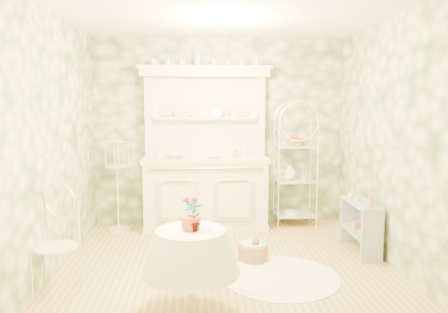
{
  "coord_description": "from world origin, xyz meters",
  "views": [
    {
      "loc": [
        -0.3,
        -4.56,
        1.78
      ],
      "look_at": [
        0.0,
        0.5,
        1.15
      ],
      "focal_mm": 35.0,
      "sensor_mm": 36.0,
      "label": 1
    }
  ],
  "objects": [
    {
      "name": "bottle_blue",
      "position": [
        1.58,
        0.38,
        0.65
      ],
      "size": [
        0.06,
        0.06,
        0.1
      ],
      "primitive_type": "imported",
      "rotation": [
        0.0,
        0.0,
        0.32
      ],
      "color": "#87A9CB",
      "rests_on": "side_shelf"
    },
    {
      "name": "bowl_white",
      "position": [
        -0.09,
        1.46,
        1.02
      ],
      "size": [
        0.26,
        0.26,
        0.07
      ],
      "primitive_type": "imported",
      "rotation": [
        0.0,
        0.0,
        0.27
      ],
      "color": "white",
      "rests_on": "kitchen_dresser"
    },
    {
      "name": "wall_front",
      "position": [
        0.0,
        -1.8,
        1.35
      ],
      "size": [
        3.6,
        3.6,
        0.0
      ],
      "primitive_type": "plane",
      "color": "beige",
      "rests_on": "floor"
    },
    {
      "name": "bottle_amber",
      "position": [
        1.62,
        0.12,
        0.68
      ],
      "size": [
        0.09,
        0.09,
        0.18
      ],
      "primitive_type": "imported",
      "rotation": [
        0.0,
        0.0,
        -0.35
      ],
      "color": "#CB7753",
      "rests_on": "side_shelf"
    },
    {
      "name": "wall_back",
      "position": [
        0.0,
        1.8,
        1.35
      ],
      "size": [
        3.6,
        3.6,
        0.0
      ],
      "primitive_type": "plane",
      "color": "beige",
      "rests_on": "floor"
    },
    {
      "name": "lace_rug",
      "position": [
        0.53,
        -0.32,
        0.01
      ],
      "size": [
        1.6,
        1.6,
        0.01
      ],
      "primitive_type": "cylinder",
      "rotation": [
        0.0,
        0.0,
        -0.41
      ],
      "color": "white",
      "rests_on": "floor"
    },
    {
      "name": "ceiling",
      "position": [
        0.0,
        0.0,
        2.7
      ],
      "size": [
        3.6,
        3.6,
        0.0
      ],
      "primitive_type": "plane",
      "color": "white",
      "rests_on": "floor"
    },
    {
      "name": "bakers_rack",
      "position": [
        1.1,
        1.6,
        0.96
      ],
      "size": [
        0.61,
        0.44,
        1.93
      ],
      "primitive_type": "cube",
      "rotation": [
        0.0,
        0.0,
        0.03
      ],
      "color": "white",
      "rests_on": "floor"
    },
    {
      "name": "wall_left",
      "position": [
        -1.8,
        0.0,
        1.35
      ],
      "size": [
        3.6,
        3.6,
        0.0
      ],
      "primitive_type": "plane",
      "color": "beige",
      "rests_on": "floor"
    },
    {
      "name": "bowl_floral",
      "position": [
        -0.62,
        1.44,
        1.02
      ],
      "size": [
        0.34,
        0.34,
        0.07
      ],
      "primitive_type": "imported",
      "rotation": [
        0.0,
        0.0,
        -0.25
      ],
      "color": "white",
      "rests_on": "kitchen_dresser"
    },
    {
      "name": "cup_left",
      "position": [
        -0.58,
        1.68,
        1.61
      ],
      "size": [
        0.15,
        0.15,
        0.09
      ],
      "primitive_type": "imported",
      "rotation": [
        0.0,
        0.0,
        0.36
      ],
      "color": "white",
      "rests_on": "kitchen_dresser"
    },
    {
      "name": "round_table",
      "position": [
        -0.37,
        -0.99,
        0.35
      ],
      "size": [
        0.77,
        0.77,
        0.7
      ],
      "primitive_type": "cylinder",
      "rotation": [
        0.0,
        0.0,
        0.22
      ],
      "color": "white",
      "rests_on": "floor"
    },
    {
      "name": "birdcage_stand",
      "position": [
        -1.42,
        1.45,
        0.76
      ],
      "size": [
        0.37,
        0.37,
        1.52
      ],
      "primitive_type": "cube",
      "rotation": [
        0.0,
        0.0,
        -0.03
      ],
      "color": "white",
      "rests_on": "floor"
    },
    {
      "name": "side_shelf",
      "position": [
        1.62,
        0.36,
        0.28
      ],
      "size": [
        0.27,
        0.66,
        0.56
      ],
      "primitive_type": "cube",
      "rotation": [
        0.0,
        0.0,
        -0.04
      ],
      "color": "#9CA7C0",
      "rests_on": "floor"
    },
    {
      "name": "potted_geranium",
      "position": [
        -0.35,
        -1.03,
        0.85
      ],
      "size": [
        0.17,
        0.15,
        0.28
      ],
      "primitive_type": "imported",
      "rotation": [
        0.0,
        0.0,
        -0.44
      ],
      "color": "#3F7238",
      "rests_on": "round_table"
    },
    {
      "name": "bottle_glass",
      "position": [
        1.56,
        0.59,
        0.65
      ],
      "size": [
        0.09,
        0.09,
        0.09
      ],
      "primitive_type": "imported",
      "rotation": [
        0.0,
        0.0,
        0.41
      ],
      "color": "silver",
      "rests_on": "side_shelf"
    },
    {
      "name": "floor",
      "position": [
        0.0,
        0.0,
        0.0
      ],
      "size": [
        3.6,
        3.6,
        0.0
      ],
      "primitive_type": "plane",
      "color": "tan",
      "rests_on": "ground"
    },
    {
      "name": "wall_right",
      "position": [
        1.8,
        0.0,
        1.35
      ],
      "size": [
        3.6,
        3.6,
        0.0
      ],
      "primitive_type": "plane",
      "color": "beige",
      "rests_on": "floor"
    },
    {
      "name": "cafe_chair",
      "position": [
        -1.62,
        -0.58,
        0.48
      ],
      "size": [
        0.57,
        0.57,
        0.97
      ],
      "primitive_type": "cube",
      "rotation": [
        0.0,
        0.0,
        -0.4
      ],
      "color": "white",
      "rests_on": "floor"
    },
    {
      "name": "cup_right",
      "position": [
        0.11,
        1.68,
        1.61
      ],
      "size": [
        0.13,
        0.13,
        0.1
      ],
      "primitive_type": "imported",
      "rotation": [
        0.0,
        0.0,
        0.29
      ],
      "color": "white",
      "rests_on": "kitchen_dresser"
    },
    {
      "name": "kitchen_dresser",
      "position": [
        -0.2,
        1.52,
        1.15
      ],
      "size": [
        1.87,
        0.61,
        2.29
      ],
      "primitive_type": "cube",
      "color": "white",
      "rests_on": "floor"
    },
    {
      "name": "floor_basket",
      "position": [
        0.31,
        0.18,
        0.12
      ],
      "size": [
        0.48,
        0.48,
        0.24
      ],
      "primitive_type": "cylinder",
      "rotation": [
        0.0,
        0.0,
        -0.41
      ],
      "color": "olive",
      "rests_on": "floor"
    }
  ]
}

